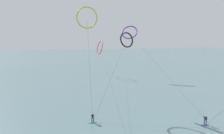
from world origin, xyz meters
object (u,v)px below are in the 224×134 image
Objects in this scene: kite_charcoal at (126,40)px; kite_violet at (130,32)px; kite_crimson at (100,48)px; surfer_emerald at (93,119)px; kite_lime at (87,18)px; surfer_cobalt at (205,121)px.

kite_violet reaches higher than kite_charcoal.
kite_crimson is 3.07× the size of kite_charcoal.
kite_lime is (0.20, 9.60, 17.04)m from surfer_emerald.
kite_charcoal reaches higher than kite_crimson.
surfer_cobalt is 1.00× the size of surfer_emerald.
kite_charcoal is at bearing 148.76° from kite_lime.
surfer_cobalt and surfer_emerald have the same top height.
kite_charcoal is at bearing -80.39° from kite_violet.
kite_violet is at bearing 162.14° from surfer_cobalt.
kite_charcoal is (1.25, -28.21, 3.11)m from kite_crimson.
kite_lime is 25.60m from kite_violet.
surfer_emerald is 16.02m from kite_charcoal.
kite_crimson is 1.11× the size of kite_violet.
kite_charcoal is (-9.84, 10.99, 12.61)m from surfer_cobalt.
kite_lime is at bearing -25.04° from kite_crimson.
kite_crimson is (6.33, 34.56, 9.50)m from surfer_emerald.
kite_charcoal is 0.75× the size of kite_lime.
kite_violet is (-1.29, 34.19, 15.04)m from surfer_cobalt.
kite_violet reaches higher than surfer_emerald.
kite_lime is at bearing -98.79° from kite_violet.
kite_lime reaches higher than surfer_cobalt.
kite_charcoal reaches higher than surfer_cobalt.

